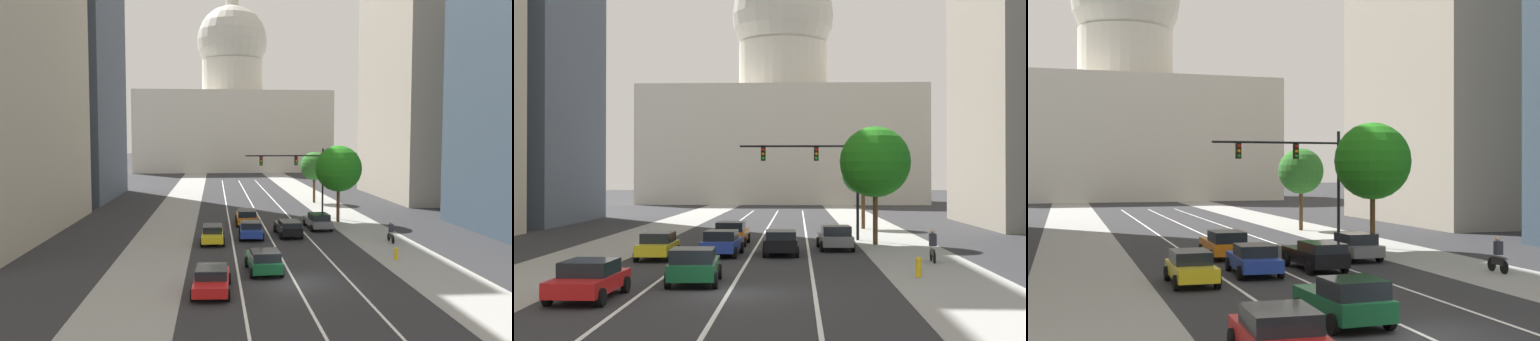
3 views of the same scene
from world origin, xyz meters
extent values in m
plane|color=#2B2B2D|center=(0.00, 40.00, 0.00)|extent=(400.00, 400.00, 0.00)
cube|color=gray|center=(-9.10, 35.00, 0.01)|extent=(5.10, 130.00, 0.01)
cube|color=gray|center=(9.10, 35.00, 0.01)|extent=(5.10, 130.00, 0.01)
cube|color=white|center=(-3.28, 25.00, 0.01)|extent=(0.16, 90.00, 0.01)
cube|color=white|center=(0.00, 25.00, 0.01)|extent=(0.16, 90.00, 0.01)
cube|color=white|center=(3.28, 25.00, 0.01)|extent=(0.16, 90.00, 0.01)
cube|color=beige|center=(0.00, 102.44, 9.95)|extent=(48.28, 24.46, 19.90)
cylinder|color=beige|center=(0.00, 102.44, 24.18)|extent=(15.75, 15.75, 8.56)
sphere|color=beige|center=(0.00, 102.44, 33.43)|extent=(18.11, 18.11, 18.11)
cube|color=red|center=(-4.92, -1.47, 0.60)|extent=(2.06, 4.51, 0.55)
cube|color=black|center=(-4.91, -1.36, 1.14)|extent=(1.81, 2.22, 0.53)
cylinder|color=black|center=(-5.79, 0.07, 0.32)|extent=(0.25, 0.65, 0.64)
cylinder|color=black|center=(-3.92, -0.01, 0.32)|extent=(0.25, 0.65, 0.64)
cylinder|color=black|center=(-5.92, -2.94, 0.32)|extent=(0.25, 0.65, 0.64)
cylinder|color=black|center=(-4.05, -3.02, 0.32)|extent=(0.25, 0.65, 0.64)
cube|color=#14512D|center=(-1.64, 2.48, 0.65)|extent=(2.07, 4.09, 0.65)
cube|color=black|center=(-1.60, 1.69, 1.26)|extent=(1.81, 1.92, 0.57)
cylinder|color=black|center=(-2.64, 3.79, 0.32)|extent=(0.25, 0.65, 0.64)
cylinder|color=black|center=(-0.77, 3.88, 0.32)|extent=(0.25, 0.65, 0.64)
cylinder|color=black|center=(-2.51, 1.07, 0.32)|extent=(0.25, 0.65, 0.64)
cylinder|color=black|center=(-0.64, 1.16, 0.32)|extent=(0.25, 0.65, 0.64)
cube|color=black|center=(1.64, 14.08, 0.65)|extent=(1.96, 4.70, 0.67)
cube|color=black|center=(1.68, 13.09, 1.21)|extent=(1.73, 2.47, 0.45)
cylinder|color=black|center=(0.69, 15.62, 0.32)|extent=(0.24, 0.65, 0.64)
cylinder|color=black|center=(2.47, 15.69, 0.32)|extent=(0.24, 0.65, 0.64)
cylinder|color=black|center=(0.81, 12.47, 0.32)|extent=(0.24, 0.65, 0.64)
cylinder|color=black|center=(2.59, 12.54, 0.32)|extent=(0.24, 0.65, 0.64)
cube|color=yellow|center=(-4.92, 11.43, 0.61)|extent=(1.73, 4.06, 0.58)
cube|color=black|center=(-4.91, 11.62, 1.17)|extent=(1.58, 2.22, 0.54)
cylinder|color=black|center=(-5.76, 12.82, 0.32)|extent=(0.22, 0.64, 0.64)
cylinder|color=black|center=(-4.06, 12.81, 0.32)|extent=(0.22, 0.64, 0.64)
cylinder|color=black|center=(-5.78, 10.06, 0.32)|extent=(0.22, 0.64, 0.64)
cylinder|color=black|center=(-4.07, 10.05, 0.32)|extent=(0.22, 0.64, 0.64)
cube|color=slate|center=(4.92, 17.13, 0.62)|extent=(2.03, 4.46, 0.60)
cube|color=black|center=(4.94, 16.59, 1.21)|extent=(1.77, 2.13, 0.57)
cylinder|color=black|center=(3.94, 18.57, 0.32)|extent=(0.25, 0.65, 0.64)
cylinder|color=black|center=(5.76, 18.66, 0.32)|extent=(0.25, 0.65, 0.64)
cylinder|color=black|center=(4.07, 15.60, 0.32)|extent=(0.25, 0.65, 0.64)
cylinder|color=black|center=(5.90, 15.68, 0.32)|extent=(0.25, 0.65, 0.64)
cube|color=orange|center=(-1.64, 20.01, 0.65)|extent=(1.89, 4.64, 0.67)
cube|color=black|center=(-1.65, 18.92, 1.28)|extent=(1.72, 2.44, 0.60)
cylinder|color=black|center=(-2.55, 21.59, 0.32)|extent=(0.23, 0.64, 0.64)
cylinder|color=black|center=(-0.70, 21.58, 0.32)|extent=(0.23, 0.64, 0.64)
cylinder|color=black|center=(-2.58, 18.45, 0.32)|extent=(0.23, 0.64, 0.64)
cylinder|color=black|center=(-0.73, 18.43, 0.32)|extent=(0.23, 0.64, 0.64)
cube|color=#1E389E|center=(-1.64, 13.39, 0.61)|extent=(2.06, 4.47, 0.58)
cube|color=black|center=(-1.65, 13.09, 1.17)|extent=(1.80, 2.06, 0.54)
cylinder|color=black|center=(-2.49, 14.93, 0.32)|extent=(0.25, 0.65, 0.64)
cylinder|color=black|center=(-0.64, 14.84, 0.32)|extent=(0.25, 0.65, 0.64)
cylinder|color=black|center=(-2.63, 11.95, 0.32)|extent=(0.25, 0.65, 0.64)
cylinder|color=black|center=(-0.78, 11.86, 0.32)|extent=(0.25, 0.65, 0.64)
cylinder|color=black|center=(6.85, 23.84, 3.70)|extent=(0.20, 0.20, 7.39)
cylinder|color=black|center=(2.69, 23.84, 6.63)|extent=(8.32, 0.14, 0.14)
cube|color=black|center=(3.94, 23.84, 6.08)|extent=(0.32, 0.28, 0.96)
sphere|color=red|center=(3.94, 23.69, 6.38)|extent=(0.20, 0.20, 0.20)
sphere|color=orange|center=(3.94, 23.69, 6.08)|extent=(0.20, 0.20, 0.20)
sphere|color=green|center=(3.94, 23.69, 5.78)|extent=(0.20, 0.20, 0.20)
cube|color=black|center=(0.20, 23.84, 6.08)|extent=(0.32, 0.28, 0.96)
sphere|color=red|center=(0.20, 23.69, 6.38)|extent=(0.20, 0.20, 0.20)
sphere|color=orange|center=(0.20, 23.69, 6.08)|extent=(0.20, 0.20, 0.20)
sphere|color=green|center=(0.20, 23.69, 5.78)|extent=(0.20, 0.20, 0.20)
cylinder|color=yellow|center=(7.95, 4.79, 0.35)|extent=(0.26, 0.26, 0.70)
sphere|color=yellow|center=(7.95, 4.79, 0.78)|extent=(0.26, 0.26, 0.26)
cylinder|color=yellow|center=(7.95, 4.63, 0.39)|extent=(0.10, 0.12, 0.10)
cylinder|color=black|center=(9.61, 9.95, 0.33)|extent=(0.07, 0.66, 0.66)
cylinder|color=black|center=(9.63, 10.99, 0.33)|extent=(0.07, 0.66, 0.66)
cube|color=black|center=(9.62, 10.47, 0.55)|extent=(0.08, 1.00, 0.36)
cube|color=#262833|center=(9.62, 10.42, 1.18)|extent=(0.37, 0.29, 0.64)
sphere|color=tan|center=(9.62, 10.49, 1.61)|extent=(0.22, 0.22, 0.22)
cylinder|color=#51381E|center=(8.29, 35.52, 1.76)|extent=(0.32, 0.32, 3.53)
sphere|color=#307228|center=(8.29, 35.52, 4.83)|extent=(3.71, 3.71, 3.71)
cylinder|color=#51381E|center=(7.73, 20.52, 1.90)|extent=(0.32, 0.32, 3.81)
sphere|color=#227A19|center=(7.73, 20.52, 5.45)|extent=(4.67, 4.67, 4.67)
camera|label=1|loc=(-4.71, -28.73, 8.61)|focal=34.96mm
camera|label=2|loc=(2.63, -27.44, 4.37)|focal=50.99mm
camera|label=3|loc=(-10.15, -18.28, 4.88)|focal=49.21mm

